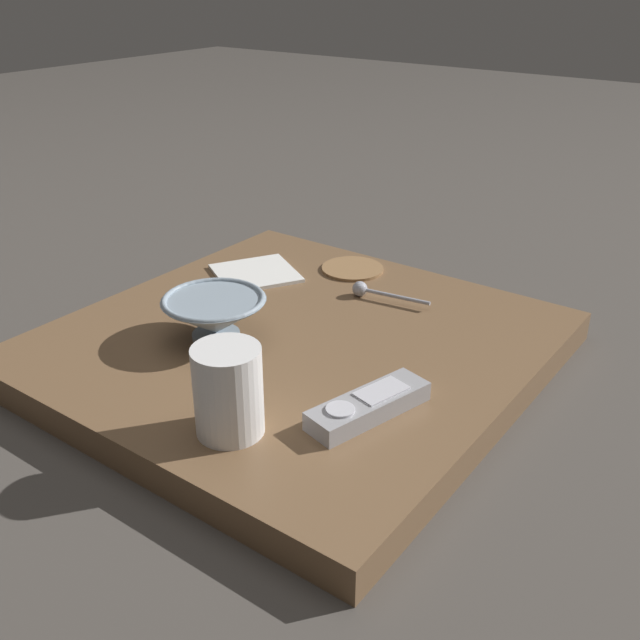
% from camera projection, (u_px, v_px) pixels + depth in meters
% --- Properties ---
extents(ground_plane, '(6.00, 6.00, 0.00)m').
position_uv_depth(ground_plane, '(296.00, 362.00, 1.04)').
color(ground_plane, '#47423D').
extents(table, '(0.63, 0.64, 0.04)m').
position_uv_depth(table, '(296.00, 348.00, 1.03)').
color(table, brown).
rests_on(table, ground).
extents(cereal_bowl, '(0.14, 0.14, 0.06)m').
position_uv_depth(cereal_bowl, '(215.00, 315.00, 1.00)').
color(cereal_bowl, '#8C9EAD').
rests_on(cereal_bowl, table).
extents(coffee_mug, '(0.08, 0.08, 0.10)m').
position_uv_depth(coffee_mug, '(228.00, 391.00, 0.79)').
color(coffee_mug, white).
rests_on(coffee_mug, table).
extents(teaspoon, '(0.13, 0.03, 0.02)m').
position_uv_depth(teaspoon, '(368.00, 291.00, 1.13)').
color(teaspoon, '#A3A5B2').
rests_on(teaspoon, table).
extents(tv_remote_near, '(0.09, 0.16, 0.03)m').
position_uv_depth(tv_remote_near, '(368.00, 406.00, 0.84)').
color(tv_remote_near, '#9E9EA3').
rests_on(tv_remote_near, table).
extents(drink_coaster, '(0.11, 0.11, 0.01)m').
position_uv_depth(drink_coaster, '(352.00, 269.00, 1.24)').
color(drink_coaster, olive).
rests_on(drink_coaster, table).
extents(folded_napkin, '(0.17, 0.17, 0.01)m').
position_uv_depth(folded_napkin, '(256.00, 273.00, 1.22)').
color(folded_napkin, white).
rests_on(folded_napkin, table).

